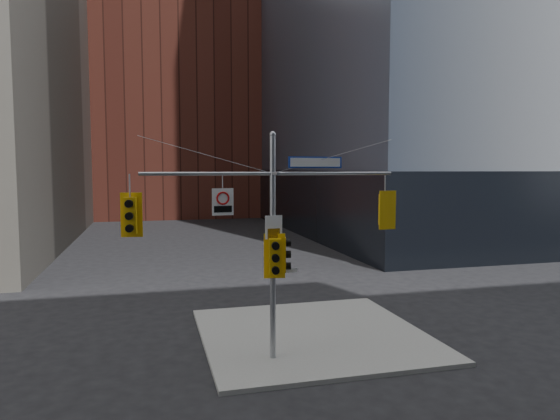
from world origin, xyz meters
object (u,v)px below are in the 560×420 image
traffic_light_east_arm (385,210)px  traffic_light_pole_side (283,254)px  traffic_light_west_arm (130,215)px  regulatory_sign_arm (223,201)px  street_sign_blade (315,162)px  signal_assembly (273,224)px  traffic_light_pole_front (275,257)px

traffic_light_east_arm → traffic_light_pole_side: 3.74m
traffic_light_west_arm → regulatory_sign_arm: regulatory_sign_arm is taller
street_sign_blade → traffic_light_pole_side: bearing=173.5°
signal_assembly → regulatory_sign_arm: size_ratio=9.76×
traffic_light_west_arm → street_sign_blade: street_sign_blade is taller
traffic_light_east_arm → street_sign_blade: size_ratio=0.69×
signal_assembly → traffic_light_west_arm: signal_assembly is taller
traffic_light_east_arm → signal_assembly: bearing=-5.0°
traffic_light_pole_front → street_sign_blade: street_sign_blade is taller
traffic_light_pole_side → street_sign_blade: bearing=-78.9°
traffic_light_pole_side → regulatory_sign_arm: bearing=101.4°
traffic_light_west_arm → traffic_light_pole_front: (4.25, -0.28, -1.36)m
signal_assembly → traffic_light_pole_front: signal_assembly is taller
traffic_light_west_arm → regulatory_sign_arm: bearing=7.1°
signal_assembly → street_sign_blade: bearing=0.1°
traffic_light_pole_side → traffic_light_east_arm: bearing=-79.1°
street_sign_blade → traffic_light_west_arm: bearing=173.1°
traffic_light_pole_front → regulatory_sign_arm: size_ratio=1.71×
traffic_light_pole_side → street_sign_blade: size_ratio=0.60×
signal_assembly → traffic_light_pole_side: (0.33, -0.00, -0.96)m
traffic_light_east_arm → regulatory_sign_arm: size_ratio=1.55×
traffic_light_east_arm → regulatory_sign_arm: regulatory_sign_arm is taller
street_sign_blade → regulatory_sign_arm: 3.18m
signal_assembly → regulatory_sign_arm: bearing=-179.3°
traffic_light_pole_front → street_sign_blade: 3.24m
traffic_light_west_arm → traffic_light_pole_side: traffic_light_west_arm is taller
traffic_light_pole_side → regulatory_sign_arm: regulatory_sign_arm is taller
street_sign_blade → traffic_light_pole_front: bearing=-175.8°
traffic_light_pole_side → signal_assembly: bearing=100.6°
traffic_light_west_arm → street_sign_blade: bearing=7.8°
street_sign_blade → traffic_light_east_arm: bearing=-6.9°
traffic_light_east_arm → traffic_light_pole_front: 4.06m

